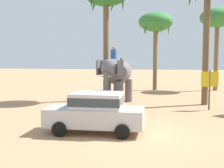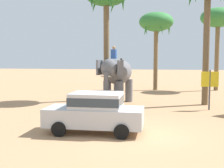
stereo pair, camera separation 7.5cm
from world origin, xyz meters
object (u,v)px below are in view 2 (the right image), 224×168
Objects in this scene: car_sedan_foreground at (95,111)px; palm_tree_behind_elephant at (156,24)px; elephant_with_mahout at (117,74)px; palm_tree_near_hut at (218,20)px; signboard_yellow at (210,82)px.

palm_tree_behind_elephant reaches higher than car_sedan_foreground.
car_sedan_foreground is 17.58m from palm_tree_behind_elephant.
palm_tree_near_hut is at bearing 48.94° from elephant_with_mahout.
palm_tree_behind_elephant is 11.72m from signboard_yellow.
palm_tree_behind_elephant is 5.68m from palm_tree_near_hut.
car_sedan_foreground is 8.51m from signboard_yellow.
palm_tree_near_hut reaches higher than signboard_yellow.
elephant_with_mahout is 0.52× the size of palm_tree_near_hut.
signboard_yellow is (3.32, -10.28, -4.54)m from palm_tree_behind_elephant.
signboard_yellow is at bearing -102.08° from palm_tree_near_hut.
elephant_with_mahout is at bearing -131.06° from palm_tree_near_hut.
car_sedan_foreground is at bearing -88.90° from elephant_with_mahout.
car_sedan_foreground is at bearing -131.74° from signboard_yellow.
palm_tree_behind_elephant is at bearing 82.06° from car_sedan_foreground.
car_sedan_foreground is at bearing -114.88° from palm_tree_near_hut.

